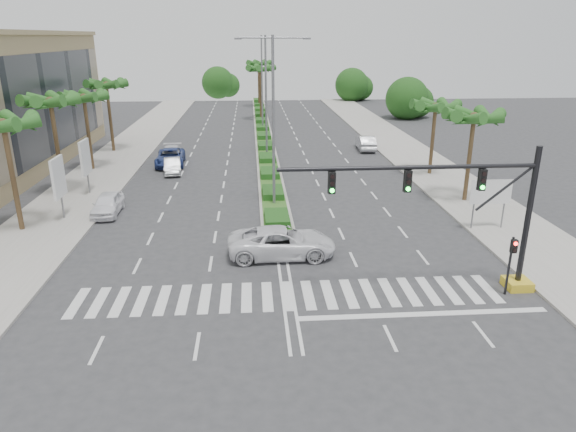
# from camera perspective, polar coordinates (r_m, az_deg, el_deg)

# --- Properties ---
(ground) EXTENTS (160.00, 160.00, 0.00)m
(ground) POSITION_cam_1_polar(r_m,az_deg,el_deg) (25.20, -0.02, -8.85)
(ground) COLOR #333335
(ground) RESTS_ON ground
(footpath_right) EXTENTS (6.00, 120.00, 0.15)m
(footpath_right) POSITION_cam_1_polar(r_m,az_deg,el_deg) (46.89, 17.02, 3.89)
(footpath_right) COLOR gray
(footpath_right) RESTS_ON ground
(footpath_left) EXTENTS (6.00, 120.00, 0.15)m
(footpath_left) POSITION_cam_1_polar(r_m,az_deg,el_deg) (45.84, -21.29, 3.06)
(footpath_left) COLOR gray
(footpath_left) RESTS_ON ground
(median) EXTENTS (2.20, 75.00, 0.20)m
(median) POSITION_cam_1_polar(r_m,az_deg,el_deg) (68.20, -2.80, 9.39)
(median) COLOR gray
(median) RESTS_ON ground
(median_grass) EXTENTS (1.80, 75.00, 0.04)m
(median_grass) POSITION_cam_1_polar(r_m,az_deg,el_deg) (68.17, -2.80, 9.49)
(median_grass) COLOR #34581E
(median_grass) RESTS_ON median
(signal_gantry) EXTENTS (12.60, 1.20, 7.20)m
(signal_gantry) POSITION_cam_1_polar(r_m,az_deg,el_deg) (26.08, 20.75, -0.86)
(signal_gantry) COLOR gold
(signal_gantry) RESTS_ON ground
(pedestrian_signal) EXTENTS (0.28, 0.36, 3.00)m
(pedestrian_signal) POSITION_cam_1_polar(r_m,az_deg,el_deg) (26.60, 23.58, -4.14)
(pedestrian_signal) COLOR black
(pedestrian_signal) RESTS_ON ground
(direction_sign) EXTENTS (2.70, 0.11, 3.40)m
(direction_sign) POSITION_cam_1_polar(r_m,az_deg,el_deg) (35.01, 21.59, 2.30)
(direction_sign) COLOR slate
(direction_sign) RESTS_ON ground
(billboard_near) EXTENTS (0.18, 2.10, 4.35)m
(billboard_near) POSITION_cam_1_polar(r_m,az_deg,el_deg) (37.58, -24.15, 3.87)
(billboard_near) COLOR slate
(billboard_near) RESTS_ON ground
(billboard_far) EXTENTS (0.18, 2.10, 4.35)m
(billboard_far) POSITION_cam_1_polar(r_m,az_deg,el_deg) (43.11, -21.60, 6.03)
(billboard_far) COLOR slate
(billboard_far) RESTS_ON ground
(palm_left_near) EXTENTS (4.57, 4.68, 7.55)m
(palm_left_near) POSITION_cam_1_polar(r_m,az_deg,el_deg) (35.81, -29.05, 8.58)
(palm_left_near) COLOR brown
(palm_left_near) RESTS_ON ground
(palm_left_mid) EXTENTS (4.57, 4.68, 7.95)m
(palm_left_mid) POSITION_cam_1_polar(r_m,az_deg,el_deg) (43.09, -24.86, 11.19)
(palm_left_mid) COLOR brown
(palm_left_mid) RESTS_ON ground
(palm_left_far) EXTENTS (4.57, 4.68, 7.35)m
(palm_left_far) POSITION_cam_1_polar(r_m,az_deg,el_deg) (50.69, -21.72, 11.91)
(palm_left_far) COLOR brown
(palm_left_far) RESTS_ON ground
(palm_left_end) EXTENTS (4.57, 4.68, 7.75)m
(palm_left_end) POSITION_cam_1_polar(r_m,az_deg,el_deg) (58.30, -19.50, 13.36)
(palm_left_end) COLOR brown
(palm_left_end) RESTS_ON ground
(palm_right_near) EXTENTS (4.57, 4.68, 7.05)m
(palm_right_near) POSITION_cam_1_polar(r_m,az_deg,el_deg) (39.98, 19.95, 10.03)
(palm_right_near) COLOR brown
(palm_right_near) RESTS_ON ground
(palm_right_far) EXTENTS (4.57, 4.68, 6.75)m
(palm_right_far) POSITION_cam_1_polar(r_m,az_deg,el_deg) (47.37, 16.07, 11.37)
(palm_right_far) COLOR brown
(palm_right_far) RESTS_ON ground
(palm_median_a) EXTENTS (4.57, 4.68, 8.05)m
(palm_median_a) POSITION_cam_1_polar(r_m,az_deg,el_deg) (77.31, -3.09, 15.84)
(palm_median_a) COLOR brown
(palm_median_a) RESTS_ON ground
(palm_median_b) EXTENTS (4.57, 4.68, 8.05)m
(palm_median_b) POSITION_cam_1_polar(r_m,az_deg,el_deg) (92.28, -3.30, 16.41)
(palm_median_b) COLOR brown
(palm_median_b) RESTS_ON ground
(streetlight_near) EXTENTS (5.10, 0.25, 12.00)m
(streetlight_near) POSITION_cam_1_polar(r_m,az_deg,el_deg) (36.54, -1.64, 11.33)
(streetlight_near) COLOR slate
(streetlight_near) RESTS_ON ground
(streetlight_mid) EXTENTS (5.10, 0.25, 12.00)m
(streetlight_mid) POSITION_cam_1_polar(r_m,az_deg,el_deg) (52.42, -2.47, 13.77)
(streetlight_mid) COLOR slate
(streetlight_mid) RESTS_ON ground
(streetlight_far) EXTENTS (5.10, 0.25, 12.00)m
(streetlight_far) POSITION_cam_1_polar(r_m,az_deg,el_deg) (68.35, -2.91, 15.08)
(streetlight_far) COLOR slate
(streetlight_far) RESTS_ON ground
(car_parked_a) EXTENTS (1.84, 4.37, 1.48)m
(car_parked_a) POSITION_cam_1_polar(r_m,az_deg,el_deg) (38.28, -19.42, 1.26)
(car_parked_a) COLOR white
(car_parked_a) RESTS_ON ground
(car_parked_b) EXTENTS (2.01, 4.32, 1.37)m
(car_parked_b) POSITION_cam_1_polar(r_m,az_deg,el_deg) (48.35, -12.72, 5.47)
(car_parked_b) COLOR #9E9FA3
(car_parked_b) RESTS_ON ground
(car_parked_c) EXTENTS (2.97, 5.83, 1.58)m
(car_parked_c) POSITION_cam_1_polar(r_m,az_deg,el_deg) (51.36, -12.95, 6.38)
(car_parked_c) COLOR navy
(car_parked_c) RESTS_ON ground
(car_parked_d) EXTENTS (2.54, 5.41, 1.53)m
(car_parked_d) POSITION_cam_1_polar(r_m,az_deg,el_deg) (52.57, -12.83, 6.65)
(car_parked_d) COLOR white
(car_parked_d) RESTS_ON ground
(car_crossing) EXTENTS (6.12, 2.86, 1.70)m
(car_crossing) POSITION_cam_1_polar(r_m,az_deg,el_deg) (29.17, -0.68, -2.93)
(car_crossing) COLOR white
(car_crossing) RESTS_ON ground
(car_right) EXTENTS (1.93, 4.90, 1.59)m
(car_right) POSITION_cam_1_polar(r_m,az_deg,el_deg) (57.68, 8.63, 8.05)
(car_right) COLOR silver
(car_right) RESTS_ON ground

